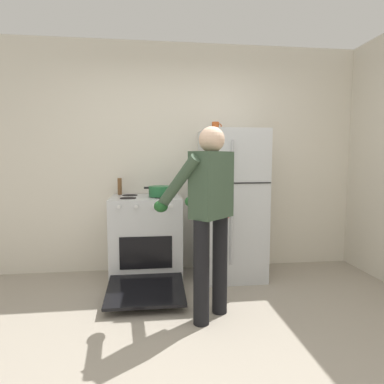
# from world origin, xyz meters

# --- Properties ---
(ground) EXTENTS (8.00, 8.00, 0.00)m
(ground) POSITION_xyz_m (0.00, 0.00, 0.00)
(ground) COLOR #9E9384
(kitchen_wall_back) EXTENTS (6.00, 0.10, 2.70)m
(kitchen_wall_back) POSITION_xyz_m (0.00, 1.95, 1.35)
(kitchen_wall_back) COLOR silver
(kitchen_wall_back) RESTS_ON ground
(refrigerator) EXTENTS (0.68, 0.72, 1.66)m
(refrigerator) POSITION_xyz_m (0.53, 1.57, 0.83)
(refrigerator) COLOR silver
(refrigerator) RESTS_ON ground
(stove_range) EXTENTS (0.76, 1.23, 0.94)m
(stove_range) POSITION_xyz_m (-0.43, 1.55, 0.46)
(stove_range) COLOR silver
(stove_range) RESTS_ON ground
(person_cook) EXTENTS (0.67, 0.70, 1.60)m
(person_cook) POSITION_xyz_m (0.10, 0.61, 0.95)
(person_cook) COLOR black
(person_cook) RESTS_ON ground
(red_pot) EXTENTS (0.36, 0.26, 0.11)m
(red_pot) POSITION_xyz_m (-0.27, 1.52, 0.99)
(red_pot) COLOR #236638
(red_pot) RESTS_ON stove_range
(coffee_mug) EXTENTS (0.11, 0.08, 0.10)m
(coffee_mug) POSITION_xyz_m (0.36, 1.62, 1.71)
(coffee_mug) COLOR #B24C1E
(coffee_mug) RESTS_ON refrigerator
(pepper_mill) EXTENTS (0.05, 0.05, 0.19)m
(pepper_mill) POSITION_xyz_m (-0.73, 1.77, 1.03)
(pepper_mill) COLOR brown
(pepper_mill) RESTS_ON stove_range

